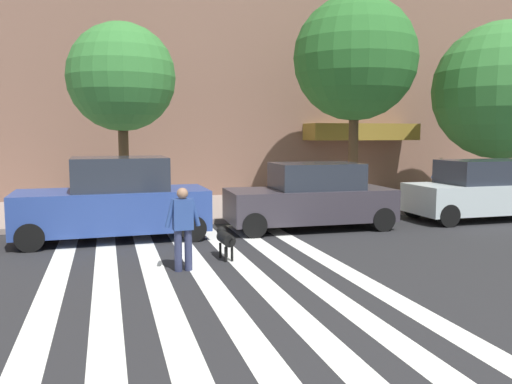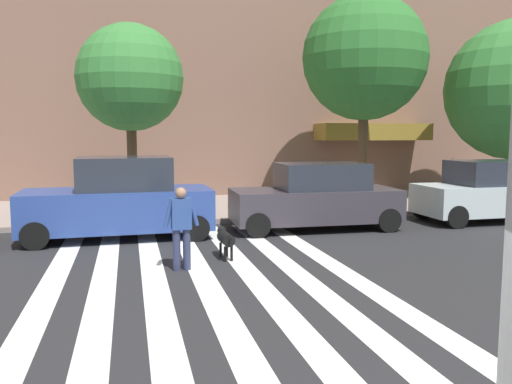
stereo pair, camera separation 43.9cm
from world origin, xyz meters
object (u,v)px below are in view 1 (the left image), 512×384
at_px(street_tree_nearest, 122,78).
at_px(street_tree_middle, 355,59).
at_px(parked_car_behind_first, 115,201).
at_px(street_tree_further, 502,91).
at_px(pedestrian_bystander, 441,177).
at_px(dog_on_leash, 225,239).
at_px(parked_car_third_in_line, 311,197).
at_px(parked_car_fourth_in_line, 484,190).
at_px(pedestrian_dog_walker, 183,224).

distance_m(street_tree_nearest, street_tree_middle, 8.03).
height_order(parked_car_behind_first, street_tree_further, street_tree_further).
height_order(street_tree_nearest, pedestrian_bystander, street_tree_nearest).
bearing_deg(dog_on_leash, parked_car_third_in_line, 42.22).
relative_size(street_tree_further, dog_on_leash, 6.63).
bearing_deg(pedestrian_bystander, street_tree_further, -5.70).
height_order(parked_car_fourth_in_line, street_tree_nearest, street_tree_nearest).
distance_m(street_tree_nearest, dog_on_leash, 7.69).
relative_size(parked_car_third_in_line, pedestrian_bystander, 2.85).
bearing_deg(pedestrian_bystander, parked_car_fourth_in_line, -99.93).
bearing_deg(parked_car_third_in_line, parked_car_behind_first, 179.98).
relative_size(street_tree_middle, street_tree_further, 1.11).
height_order(parked_car_third_in_line, pedestrian_bystander, parked_car_third_in_line).
relative_size(street_tree_nearest, dog_on_leash, 5.96).
relative_size(parked_car_fourth_in_line, dog_on_leash, 4.64).
bearing_deg(dog_on_leash, pedestrian_dog_walker, -144.04).
bearing_deg(dog_on_leash, parked_car_fourth_in_line, 17.61).
height_order(pedestrian_dog_walker, pedestrian_bystander, pedestrian_bystander).
xyz_separation_m(parked_car_fourth_in_line, street_tree_middle, (-2.78, 3.46, 4.37)).
bearing_deg(street_tree_middle, parked_car_fourth_in_line, -51.17).
relative_size(parked_car_behind_first, pedestrian_dog_walker, 2.90).
height_order(parked_car_third_in_line, street_tree_nearest, street_tree_nearest).
relative_size(parked_car_fourth_in_line, pedestrian_bystander, 2.83).
xyz_separation_m(street_tree_middle, pedestrian_dog_walker, (-7.12, -7.01, -4.36)).
distance_m(street_tree_middle, street_tree_further, 5.78).
xyz_separation_m(street_tree_nearest, pedestrian_bystander, (11.27, -0.58, -3.33)).
bearing_deg(pedestrian_bystander, dog_on_leash, -148.61).
distance_m(parked_car_fourth_in_line, dog_on_leash, 9.35).
bearing_deg(street_tree_further, parked_car_fourth_in_line, -136.68).
bearing_deg(street_tree_nearest, street_tree_further, -3.41).
distance_m(parked_car_behind_first, street_tree_further, 14.60).
distance_m(parked_car_behind_first, pedestrian_bystander, 12.00).
relative_size(parked_car_behind_first, street_tree_nearest, 0.80).
bearing_deg(pedestrian_bystander, pedestrian_dog_walker, -148.15).
bearing_deg(pedestrian_dog_walker, parked_car_behind_first, 108.89).
distance_m(parked_car_behind_first, pedestrian_dog_walker, 3.76).
bearing_deg(pedestrian_bystander, street_tree_middle, 170.68).
relative_size(parked_car_third_in_line, parked_car_fourth_in_line, 1.01).
relative_size(parked_car_fourth_in_line, street_tree_further, 0.70).
relative_size(parked_car_third_in_line, street_tree_nearest, 0.78).
bearing_deg(parked_car_third_in_line, parked_car_fourth_in_line, 0.01).
bearing_deg(street_tree_nearest, pedestrian_dog_walker, -83.09).
height_order(parked_car_third_in_line, pedestrian_dog_walker, parked_car_third_in_line).
bearing_deg(parked_car_fourth_in_line, street_tree_further, 43.32).
bearing_deg(parked_car_third_in_line, street_tree_nearest, 144.89).
xyz_separation_m(parked_car_behind_first, pedestrian_dog_walker, (1.22, -3.56, -0.05)).
distance_m(pedestrian_dog_walker, pedestrian_bystander, 12.27).
bearing_deg(parked_car_behind_first, pedestrian_bystander, 14.07).
bearing_deg(street_tree_further, street_tree_nearest, 176.59).
bearing_deg(street_tree_middle, street_tree_nearest, 179.74).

